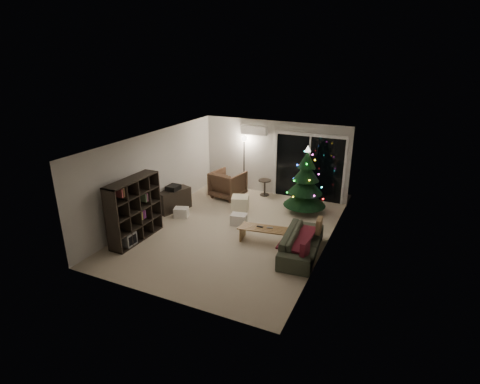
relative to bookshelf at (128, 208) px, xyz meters
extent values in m
plane|color=beige|center=(2.25, 1.44, -0.82)|extent=(6.50, 6.50, 0.00)
plane|color=white|center=(2.25, 1.44, 1.68)|extent=(6.50, 6.50, 0.00)
cube|color=silver|center=(2.25, 4.69, 0.43)|extent=(5.00, 0.02, 2.50)
cube|color=silver|center=(2.25, -1.81, 0.43)|extent=(5.00, 0.02, 2.50)
cube|color=silver|center=(-0.25, 1.44, 0.43)|extent=(0.02, 6.50, 2.50)
cube|color=silver|center=(4.75, 1.44, 0.43)|extent=(0.02, 6.50, 2.50)
cube|color=black|center=(3.45, 4.67, 0.23)|extent=(2.20, 0.02, 2.10)
cube|color=white|center=(1.55, 4.57, 1.33)|extent=(0.90, 0.22, 0.28)
cube|color=#3F3833|center=(3.45, 5.19, -0.87)|extent=(2.60, 1.00, 0.10)
cube|color=white|center=(3.45, 5.59, -0.32)|extent=(2.20, 0.06, 1.00)
cube|color=black|center=(0.00, 2.01, -0.49)|extent=(0.71, 1.13, 0.66)
cube|color=black|center=(0.00, 2.01, -0.09)|extent=(0.34, 0.40, 0.14)
imported|color=brown|center=(0.99, 3.71, -0.37)|extent=(1.11, 1.13, 0.90)
cube|color=#F7EAC2|center=(1.84, 2.85, -0.60)|extent=(0.64, 0.64, 0.45)
cube|color=beige|center=(0.48, 1.66, -0.68)|extent=(0.48, 0.42, 0.29)
cube|color=beige|center=(2.23, 1.91, -0.67)|extent=(0.49, 0.41, 0.31)
cylinder|color=black|center=(2.05, 4.39, -0.55)|extent=(0.56, 0.56, 0.54)
cylinder|color=black|center=(1.24, 4.46, 0.13)|extent=(0.30, 0.30, 1.91)
imported|color=#515B43|center=(4.30, 1.03, -0.53)|extent=(0.94, 2.04, 0.58)
cube|color=#53171F|center=(4.20, 1.03, -0.40)|extent=(0.62, 1.43, 0.05)
cube|color=#A1774E|center=(4.55, 1.68, -0.30)|extent=(0.15, 0.39, 0.38)
cube|color=#53171F|center=(4.55, 0.38, -0.30)|extent=(0.14, 0.39, 0.38)
cube|color=black|center=(3.16, 1.19, -0.39)|extent=(0.17, 0.05, 0.02)
cube|color=slate|center=(3.41, 1.24, -0.39)|extent=(0.16, 0.09, 0.02)
cone|color=black|center=(3.67, 3.54, 0.21)|extent=(1.52, 1.52, 2.06)
camera|label=1|loc=(6.30, -6.79, 3.74)|focal=28.00mm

